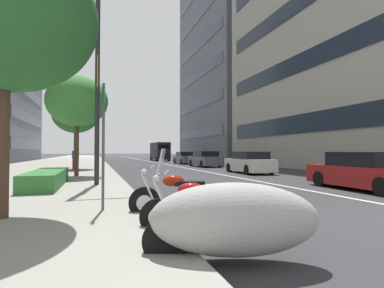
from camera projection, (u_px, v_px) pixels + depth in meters
The scene contains 18 objects.
sidewalk_right_plaza at pixel (58, 165), 30.62m from camera, with size 160.00×9.60×0.15m, color gray.
lane_centre_stripe at pixel (155, 162), 38.74m from camera, with size 110.00×0.16×0.01m, color silver.
motorcycle_under_tarp at pixel (232, 220), 3.78m from camera, with size 1.40×2.27×1.03m.
motorcycle_by_sign_pole at pixel (199, 209), 5.12m from camera, with size 0.87×2.02×1.46m.
motorcycle_nearest_camera at pixel (180, 198), 6.38m from camera, with size 0.82×2.16×1.11m.
car_far_down_avenue at pixel (365, 172), 11.03m from camera, with size 4.52×1.99×1.40m.
car_lead_in_lane at pixel (249, 163), 19.65m from camera, with size 4.20×1.92×1.40m.
car_following_behind at pixel (205, 159), 27.94m from camera, with size 4.40×1.98×1.44m.
car_mid_block_traffic at pixel (185, 158), 34.34m from camera, with size 4.27×1.87×1.38m.
delivery_van_ahead at pixel (160, 151), 46.36m from camera, with size 5.92×2.09×2.77m.
parking_sign_by_curb at pixel (103, 134), 6.58m from camera, with size 0.32×0.06×2.76m.
street_lamp_with_banners at pixel (107, 55), 11.79m from camera, with size 1.26×2.56×8.53m.
clipped_hedge_bed at pixel (47, 178), 11.04m from camera, with size 4.78×1.10×0.55m, color #337033.
street_tree_near_plaza_corner at pixel (5, 16), 5.80m from camera, with size 3.46×3.46×5.37m.
street_tree_by_lamp_post at pixel (77, 101), 15.70m from camera, with size 3.12×3.12×5.23m.
street_tree_far_plaza at pixel (76, 114), 22.13m from camera, with size 3.31×3.31×5.44m.
pedestrian_on_plaza at pixel (75, 159), 21.17m from camera, with size 0.47×0.46×1.54m.
office_tower_mid_left at pixel (255, 1), 51.23m from camera, with size 21.68×20.41×53.97m.
Camera 1 is at (-3.37, 7.37, 1.42)m, focal length 28.18 mm.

